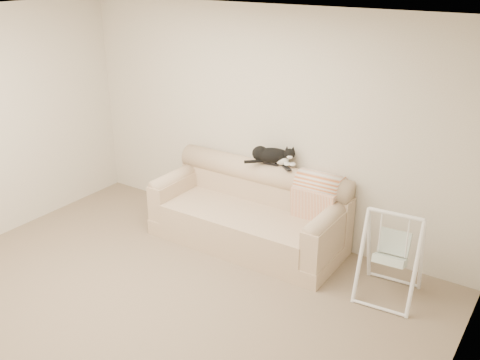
# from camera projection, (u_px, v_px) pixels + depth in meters

# --- Properties ---
(ground_plane) EXTENTS (5.00, 5.00, 0.00)m
(ground_plane) POSITION_uv_depth(u_px,v_px,m) (154.00, 309.00, 4.99)
(ground_plane) COLOR #78664F
(ground_plane) RESTS_ON ground
(room_shell) EXTENTS (5.04, 4.04, 2.60)m
(room_shell) POSITION_uv_depth(u_px,v_px,m) (142.00, 156.00, 4.41)
(room_shell) COLOR beige
(room_shell) RESTS_ON ground
(sofa) EXTENTS (2.20, 0.93, 0.90)m
(sofa) POSITION_uv_depth(u_px,v_px,m) (250.00, 213.00, 6.08)
(sofa) COLOR tan
(sofa) RESTS_ON ground
(remote_a) EXTENTS (0.18, 0.06, 0.03)m
(remote_a) POSITION_uv_depth(u_px,v_px,m) (271.00, 163.00, 5.98)
(remote_a) COLOR black
(remote_a) RESTS_ON sofa
(remote_b) EXTENTS (0.16, 0.14, 0.02)m
(remote_b) POSITION_uv_depth(u_px,v_px,m) (287.00, 168.00, 5.85)
(remote_b) COLOR black
(remote_b) RESTS_ON sofa
(tuxedo_cat) EXTENTS (0.54, 0.38, 0.23)m
(tuxedo_cat) POSITION_uv_depth(u_px,v_px,m) (272.00, 155.00, 5.94)
(tuxedo_cat) COLOR black
(tuxedo_cat) RESTS_ON sofa
(throw_blanket) EXTENTS (0.50, 0.38, 0.58)m
(throw_blanket) POSITION_uv_depth(u_px,v_px,m) (319.00, 190.00, 5.74)
(throw_blanket) COLOR #D06A34
(throw_blanket) RESTS_ON sofa
(baby_swing) EXTENTS (0.59, 0.62, 0.90)m
(baby_swing) POSITION_uv_depth(u_px,v_px,m) (391.00, 255.00, 5.04)
(baby_swing) COLOR white
(baby_swing) RESTS_ON ground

